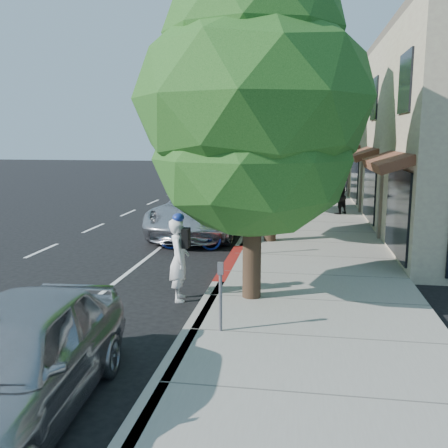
% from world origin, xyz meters
% --- Properties ---
extents(ground, '(120.00, 120.00, 0.00)m').
position_xyz_m(ground, '(0.00, 0.00, 0.00)').
color(ground, black).
rests_on(ground, ground).
extents(sidewalk, '(4.60, 56.00, 0.15)m').
position_xyz_m(sidewalk, '(2.30, 8.00, 0.07)').
color(sidewalk, gray).
rests_on(sidewalk, ground).
extents(curb, '(0.30, 56.00, 0.15)m').
position_xyz_m(curb, '(0.00, 8.00, 0.07)').
color(curb, '#9E998E').
rests_on(curb, ground).
extents(curb_red_segment, '(0.32, 4.00, 0.15)m').
position_xyz_m(curb_red_segment, '(0.00, 1.00, 0.07)').
color(curb_red_segment, maroon).
rests_on(curb_red_segment, ground).
extents(storefront_building, '(10.00, 36.00, 7.00)m').
position_xyz_m(storefront_building, '(9.60, 18.00, 3.50)').
color(storefront_building, beige).
rests_on(storefront_building, ground).
extents(street_tree_0, '(4.90, 4.90, 7.04)m').
position_xyz_m(street_tree_0, '(0.90, -2.00, 4.21)').
color(street_tree_0, black).
rests_on(street_tree_0, ground).
extents(street_tree_1, '(5.14, 5.14, 7.86)m').
position_xyz_m(street_tree_1, '(0.90, 4.00, 4.78)').
color(street_tree_1, black).
rests_on(street_tree_1, ground).
extents(street_tree_2, '(4.17, 4.17, 6.83)m').
position_xyz_m(street_tree_2, '(0.90, 10.00, 4.22)').
color(street_tree_2, black).
rests_on(street_tree_2, ground).
extents(street_tree_3, '(4.94, 4.94, 7.81)m').
position_xyz_m(street_tree_3, '(0.90, 16.00, 4.78)').
color(street_tree_3, black).
rests_on(street_tree_3, ground).
extents(street_tree_4, '(5.17, 5.17, 8.18)m').
position_xyz_m(street_tree_4, '(0.90, 22.00, 5.01)').
color(street_tree_4, black).
rests_on(street_tree_4, ground).
extents(street_tree_5, '(5.43, 5.43, 6.98)m').
position_xyz_m(street_tree_5, '(0.90, 28.00, 4.05)').
color(street_tree_5, black).
rests_on(street_tree_5, ground).
extents(cyclist, '(0.58, 0.75, 1.83)m').
position_xyz_m(cyclist, '(-0.70, -2.02, 0.92)').
color(cyclist, white).
rests_on(cyclist, ground).
extents(bicycle, '(2.01, 0.75, 1.05)m').
position_xyz_m(bicycle, '(-1.57, 2.88, 0.52)').
color(bicycle, '#172D9E').
rests_on(bicycle, ground).
extents(silver_suv, '(3.28, 6.49, 1.76)m').
position_xyz_m(silver_suv, '(-1.70, 5.50, 0.88)').
color(silver_suv, silver).
rests_on(silver_suv, ground).
extents(dark_sedan, '(2.40, 5.31, 1.69)m').
position_xyz_m(dark_sedan, '(-2.20, 9.40, 0.85)').
color(dark_sedan, black).
rests_on(dark_sedan, ground).
extents(white_pickup, '(2.88, 6.38, 1.82)m').
position_xyz_m(white_pickup, '(-2.05, 18.03, 0.91)').
color(white_pickup, silver).
rests_on(white_pickup, ground).
extents(dark_suv_far, '(1.89, 4.64, 1.58)m').
position_xyz_m(dark_suv_far, '(-1.76, 28.00, 0.79)').
color(dark_suv_far, black).
rests_on(dark_suv_far, ground).
extents(near_car_a, '(2.22, 4.80, 1.59)m').
position_xyz_m(near_car_a, '(-1.61, -7.00, 0.80)').
color(near_car_a, '#A6A5AA').
rests_on(near_car_a, ground).
extents(pedestrian, '(0.98, 0.98, 1.61)m').
position_xyz_m(pedestrian, '(3.56, 10.31, 0.95)').
color(pedestrian, black).
rests_on(pedestrian, sidewalk).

